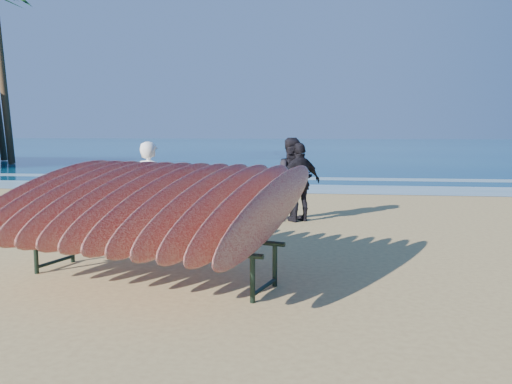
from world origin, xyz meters
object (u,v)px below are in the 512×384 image
at_px(person_white, 150,189).
at_px(person_dark_a, 294,179).
at_px(person_dark_b, 300,182).
at_px(surfboard_rack, 149,203).

height_order(person_white, person_dark_a, person_dark_a).
bearing_deg(person_dark_b, person_dark_a, -78.27).
height_order(person_white, person_dark_b, person_white).
distance_m(person_dark_a, person_dark_b, 0.17).
xyz_separation_m(surfboard_rack, person_white, (-0.90, 2.66, -0.13)).
bearing_deg(person_dark_a, surfboard_rack, -141.76).
bearing_deg(person_dark_a, person_white, -175.21).
relative_size(person_white, person_dark_b, 1.03).
bearing_deg(person_white, person_dark_b, -110.14).
height_order(surfboard_rack, person_dark_a, person_dark_a).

